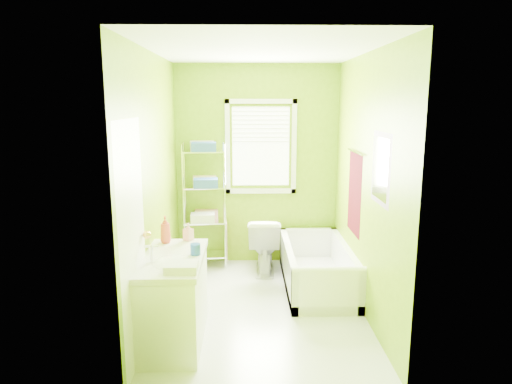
{
  "coord_description": "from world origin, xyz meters",
  "views": [
    {
      "loc": [
        -0.14,
        -4.47,
        2.13
      ],
      "look_at": [
        -0.04,
        0.25,
        1.19
      ],
      "focal_mm": 32.0,
      "sensor_mm": 36.0,
      "label": 1
    }
  ],
  "objects_px": {
    "toilet": "(264,244)",
    "bathtub": "(317,273)",
    "vanity": "(174,296)",
    "wire_shelf_unit": "(206,191)"
  },
  "relations": [
    {
      "from": "toilet",
      "to": "bathtub",
      "type": "bearing_deg",
      "value": 142.03
    },
    {
      "from": "wire_shelf_unit",
      "to": "toilet",
      "type": "bearing_deg",
      "value": -17.01
    },
    {
      "from": "vanity",
      "to": "wire_shelf_unit",
      "type": "distance_m",
      "value": 2.01
    },
    {
      "from": "toilet",
      "to": "vanity",
      "type": "bearing_deg",
      "value": 65.34
    },
    {
      "from": "vanity",
      "to": "bathtub",
      "type": "bearing_deg",
      "value": 38.94
    },
    {
      "from": "vanity",
      "to": "wire_shelf_unit",
      "type": "bearing_deg",
      "value": 86.1
    },
    {
      "from": "toilet",
      "to": "wire_shelf_unit",
      "type": "xyz_separation_m",
      "value": [
        -0.75,
        0.23,
        0.64
      ]
    },
    {
      "from": "bathtub",
      "to": "vanity",
      "type": "bearing_deg",
      "value": -141.06
    },
    {
      "from": "toilet",
      "to": "wire_shelf_unit",
      "type": "height_order",
      "value": "wire_shelf_unit"
    },
    {
      "from": "bathtub",
      "to": "vanity",
      "type": "xyz_separation_m",
      "value": [
        -1.47,
        -1.19,
        0.26
      ]
    }
  ]
}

